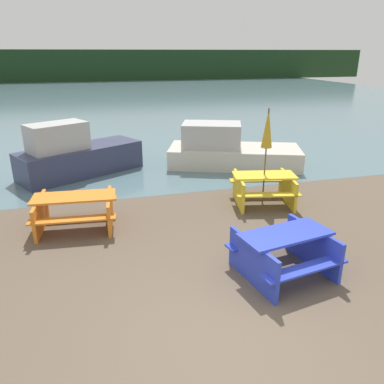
{
  "coord_description": "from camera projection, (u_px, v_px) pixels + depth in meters",
  "views": [
    {
      "loc": [
        -1.46,
        -3.76,
        3.65
      ],
      "look_at": [
        0.46,
        3.48,
        0.85
      ],
      "focal_mm": 35.0,
      "sensor_mm": 36.0,
      "label": 1
    }
  ],
  "objects": [
    {
      "name": "picnic_table_orange",
      "position": [
        75.0,
        208.0,
        8.19
      ],
      "size": [
        1.87,
        1.52,
        0.74
      ],
      "rotation": [
        0.0,
        0.0,
        -0.09
      ],
      "color": "orange",
      "rests_on": "ground_plane"
    },
    {
      "name": "picnic_table_blue",
      "position": [
        284.0,
        250.0,
        6.43
      ],
      "size": [
        1.79,
        1.64,
        0.79
      ],
      "rotation": [
        0.0,
        0.0,
        0.18
      ],
      "color": "blue",
      "rests_on": "ground_plane"
    },
    {
      "name": "ground_plane",
      "position": [
        225.0,
        342.0,
        5.03
      ],
      "size": [
        60.0,
        60.0,
        0.0
      ],
      "primitive_type": "plane",
      "color": "brown"
    },
    {
      "name": "boat",
      "position": [
        228.0,
        151.0,
        12.7
      ],
      "size": [
        4.71,
        3.17,
        1.44
      ],
      "rotation": [
        0.0,
        0.0,
        -0.35
      ],
      "color": "beige",
      "rests_on": "water"
    },
    {
      "name": "boat_second",
      "position": [
        76.0,
        155.0,
        11.67
      ],
      "size": [
        3.97,
        3.0,
        1.71
      ],
      "rotation": [
        0.0,
        0.0,
        0.51
      ],
      "color": "#333856",
      "rests_on": "water"
    },
    {
      "name": "picnic_table_yellow",
      "position": [
        263.0,
        186.0,
        9.49
      ],
      "size": [
        1.8,
        1.67,
        0.78
      ],
      "rotation": [
        0.0,
        0.0,
        -0.21
      ],
      "color": "yellow",
      "rests_on": "ground_plane"
    },
    {
      "name": "far_treeline",
      "position": [
        99.0,
        65.0,
        50.18
      ],
      "size": [
        80.0,
        1.6,
        4.0
      ],
      "color": "#193319",
      "rests_on": "water"
    },
    {
      "name": "water",
      "position": [
        108.0,
        97.0,
        32.77
      ],
      "size": [
        60.0,
        50.0,
        0.0
      ],
      "color": "slate",
      "rests_on": "ground_plane"
    },
    {
      "name": "umbrella_gold",
      "position": [
        268.0,
        129.0,
        8.98
      ],
      "size": [
        0.27,
        0.27,
        2.42
      ],
      "color": "brown",
      "rests_on": "ground_plane"
    }
  ]
}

